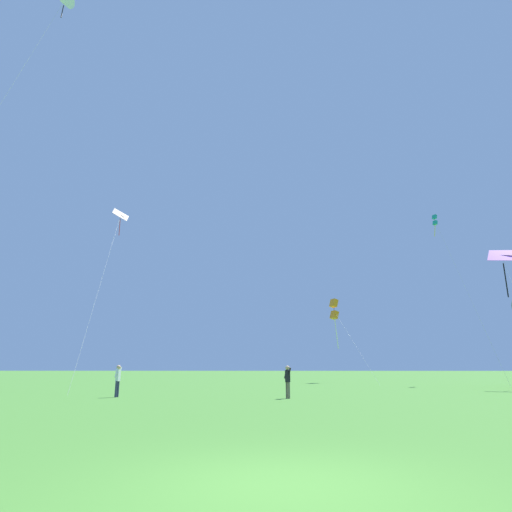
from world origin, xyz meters
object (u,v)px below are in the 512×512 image
at_px(person_foreground_watcher, 288,379).
at_px(kite_teal_box, 436,222).
at_px(kite_orange_box, 334,310).
at_px(person_in_red_shirt, 118,378).
at_px(kite_purple_streamer, 504,264).
at_px(kite_white_distant, 64,1).
at_px(kite_black_large, 119,222).

bearing_deg(person_foreground_watcher, kite_teal_box, 52.11).
height_order(kite_orange_box, person_in_red_shirt, kite_orange_box).
bearing_deg(kite_purple_streamer, kite_teal_box, 97.46).
relative_size(kite_orange_box, kite_teal_box, 0.52).
bearing_deg(kite_white_distant, person_foreground_watcher, -14.35).
relative_size(kite_black_large, person_foreground_watcher, 9.80).
height_order(kite_purple_streamer, person_foreground_watcher, kite_purple_streamer).
xyz_separation_m(kite_orange_box, kite_purple_streamer, (11.07, -12.99, 1.79)).
distance_m(kite_white_distant, person_in_red_shirt, 28.01).
relative_size(kite_purple_streamer, person_foreground_watcher, 6.84).
bearing_deg(kite_black_large, kite_teal_box, 14.07).
bearing_deg(person_in_red_shirt, kite_white_distant, 154.79).
height_order(kite_white_distant, person_foreground_watcher, kite_white_distant).
xyz_separation_m(kite_white_distant, person_foreground_watcher, (15.91, -4.07, -26.79)).
relative_size(kite_teal_box, kite_white_distant, 0.57).
distance_m(kite_teal_box, kite_black_large, 30.19).
height_order(kite_purple_streamer, kite_white_distant, kite_white_distant).
bearing_deg(kite_white_distant, kite_purple_streamer, 11.84).
bearing_deg(kite_purple_streamer, kite_black_large, 176.73).
height_order(kite_teal_box, kite_white_distant, kite_white_distant).
bearing_deg(kite_black_large, kite_white_distant, -104.57).
relative_size(kite_teal_box, person_in_red_shirt, 10.52).
distance_m(kite_orange_box, person_foreground_watcher, 25.36).
xyz_separation_m(person_foreground_watcher, person_in_red_shirt, (-8.46, 0.56, 0.02)).
bearing_deg(kite_purple_streamer, kite_orange_box, 130.43).
bearing_deg(kite_white_distant, kite_black_large, 75.43).
relative_size(kite_white_distant, person_in_red_shirt, 18.39).
xyz_separation_m(kite_teal_box, kite_black_large, (-29.22, -7.32, -2.07)).
height_order(kite_teal_box, kite_black_large, kite_teal_box).
distance_m(kite_purple_streamer, kite_black_large, 30.77).
xyz_separation_m(kite_white_distant, person_in_red_shirt, (7.45, -3.51, -26.77)).
distance_m(kite_teal_box, kite_white_distant, 37.31).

